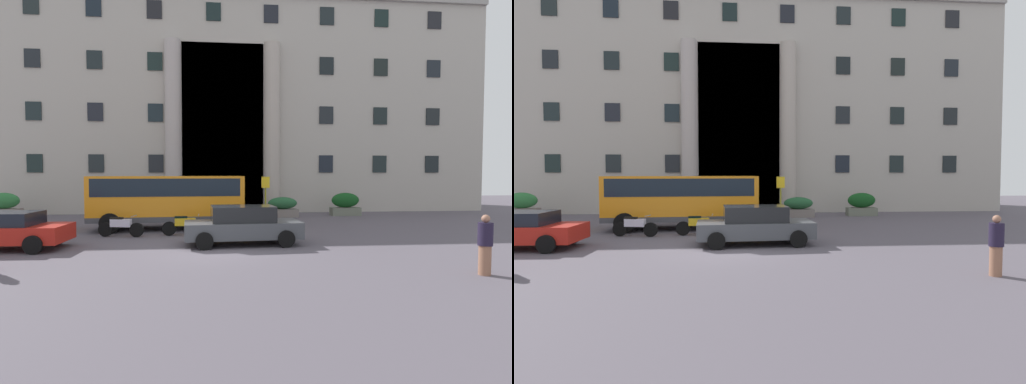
{
  "view_description": "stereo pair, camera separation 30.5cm",
  "coord_description": "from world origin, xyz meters",
  "views": [
    {
      "loc": [
        0.17,
        -13.95,
        2.62
      ],
      "look_at": [
        1.93,
        4.16,
        1.8
      ],
      "focal_mm": 28.31,
      "sensor_mm": 36.0,
      "label": 1
    },
    {
      "loc": [
        0.47,
        -13.98,
        2.62
      ],
      "look_at": [
        1.93,
        4.16,
        1.8
      ],
      "focal_mm": 28.31,
      "sensor_mm": 36.0,
      "label": 2
    }
  ],
  "objects": [
    {
      "name": "hedge_planter_far_west",
      "position": [
        8.22,
        10.69,
        0.69
      ],
      "size": [
        1.84,
        0.82,
        1.43
      ],
      "color": "slate",
      "rests_on": "ground_plane"
    },
    {
      "name": "bus_stop_sign",
      "position": [
        2.78,
        7.55,
        1.54
      ],
      "size": [
        0.44,
        0.08,
        2.47
      ],
      "color": "olive",
      "rests_on": "ground_plane"
    },
    {
      "name": "motorcycle_far_end",
      "position": [
        -3.85,
        3.18,
        0.45
      ],
      "size": [
        1.93,
        0.64,
        0.89
      ],
      "rotation": [
        0.0,
        0.0,
        -0.2
      ],
      "color": "black",
      "rests_on": "ground_plane"
    },
    {
      "name": "pedestrian_man_red_shirt",
      "position": [
        7.07,
        -4.23,
        0.78
      ],
      "size": [
        0.36,
        0.36,
        1.57
      ],
      "rotation": [
        0.0,
        0.0,
        5.15
      ],
      "color": "#95644B",
      "rests_on": "ground_plane"
    },
    {
      "name": "hedge_planter_west",
      "position": [
        4.15,
        10.27,
        0.58
      ],
      "size": [
        1.86,
        0.93,
        1.21
      ],
      "color": "slate",
      "rests_on": "ground_plane"
    },
    {
      "name": "ground_plane",
      "position": [
        0.0,
        0.0,
        -0.06
      ],
      "size": [
        80.0,
        64.0,
        0.12
      ],
      "primitive_type": "cube",
      "color": "#554E58"
    },
    {
      "name": "hedge_planter_entrance_right",
      "position": [
        -11.95,
        10.27,
        0.75
      ],
      "size": [
        1.84,
        0.71,
        1.55
      ],
      "color": "gray",
      "rests_on": "ground_plane"
    },
    {
      "name": "white_taxi_kerbside",
      "position": [
        -7.24,
        0.69,
        0.68
      ],
      "size": [
        4.39,
        2.17,
        1.3
      ],
      "rotation": [
        0.0,
        0.0,
        -0.03
      ],
      "color": "#B31F15",
      "rests_on": "ground_plane"
    },
    {
      "name": "office_building_facade",
      "position": [
        0.0,
        17.46,
        7.49
      ],
      "size": [
        37.86,
        9.78,
        14.99
      ],
      "color": "#B2AAA0",
      "rests_on": "ground_plane"
    },
    {
      "name": "parked_sedan_second",
      "position": [
        1.12,
        0.91,
        0.73
      ],
      "size": [
        4.36,
        2.22,
        1.44
      ],
      "rotation": [
        0.0,
        0.0,
        0.07
      ],
      "color": "#43464A",
      "rests_on": "ground_plane"
    },
    {
      "name": "scooter_by_planter",
      "position": [
        -1.22,
        3.32,
        0.46
      ],
      "size": [
        1.95,
        0.55,
        0.89
      ],
      "rotation": [
        0.0,
        0.0,
        0.0
      ],
      "color": "black",
      "rests_on": "ground_plane"
    },
    {
      "name": "orange_minibus",
      "position": [
        -2.12,
        5.5,
        1.52
      ],
      "size": [
        7.15,
        3.04,
        2.51
      ],
      "rotation": [
        0.0,
        0.0,
        0.06
      ],
      "color": "orange",
      "rests_on": "ground_plane"
    }
  ]
}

